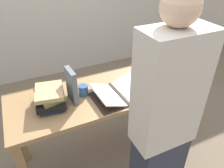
# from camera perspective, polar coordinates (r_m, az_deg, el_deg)

# --- Properties ---
(ground_plane) EXTENTS (12.00, 12.00, 0.00)m
(ground_plane) POSITION_cam_1_polar(r_m,az_deg,el_deg) (2.34, -1.58, -17.05)
(ground_plane) COLOR #70604C
(reading_desk) EXTENTS (1.58, 0.60, 0.75)m
(reading_desk) POSITION_cam_1_polar(r_m,az_deg,el_deg) (1.90, -1.87, -4.43)
(reading_desk) COLOR #937047
(reading_desk) RESTS_ON ground_plane
(open_book) EXTENTS (0.45, 0.37, 0.08)m
(open_book) POSITION_cam_1_polar(r_m,az_deg,el_deg) (1.77, 1.81, -2.28)
(open_book) COLOR black
(open_book) RESTS_ON reading_desk
(book_stack_tall) EXTENTS (0.25, 0.30, 0.14)m
(book_stack_tall) POSITION_cam_1_polar(r_m,az_deg,el_deg) (1.71, -15.86, -3.34)
(book_stack_tall) COLOR #1E284C
(book_stack_tall) RESTS_ON reading_desk
(book_standing_upright) EXTENTS (0.05, 0.17, 0.27)m
(book_standing_upright) POSITION_cam_1_polar(r_m,az_deg,el_deg) (1.68, -10.49, -0.42)
(book_standing_upright) COLOR slate
(book_standing_upright) RESTS_ON reading_desk
(reading_lamp) EXTENTS (0.13, 0.13, 0.43)m
(reading_lamp) POSITION_cam_1_polar(r_m,az_deg,el_deg) (1.99, 9.77, 11.21)
(reading_lamp) COLOR #2D2D33
(reading_lamp) RESTS_ON reading_desk
(coffee_mug) EXTENTS (0.08, 0.11, 0.09)m
(coffee_mug) POSITION_cam_1_polar(r_m,az_deg,el_deg) (1.78, -7.54, -1.61)
(coffee_mug) COLOR #335184
(coffee_mug) RESTS_ON reading_desk
(person_reader) EXTENTS (0.36, 0.21, 1.66)m
(person_reader) POSITION_cam_1_polar(r_m,az_deg,el_deg) (1.39, 12.80, -12.72)
(person_reader) COLOR #2D3342
(person_reader) RESTS_ON ground_plane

